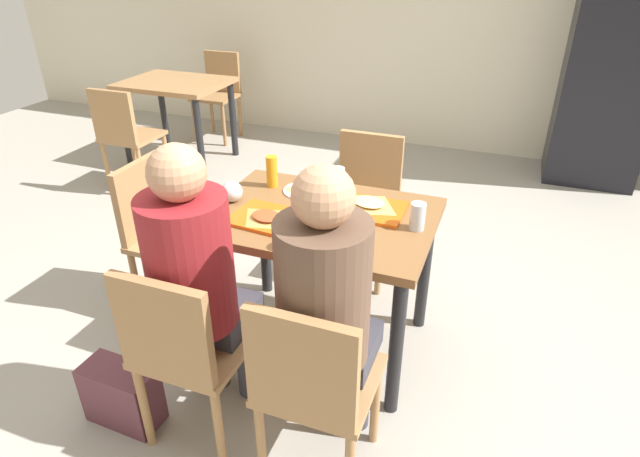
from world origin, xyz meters
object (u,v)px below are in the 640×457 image
at_px(pizza_slice_b, 369,203).
at_px(background_table, 176,95).
at_px(person_in_brown_jacket, 327,302).
at_px(paper_plate_near_edge, 337,241).
at_px(main_table, 320,235).
at_px(background_chair_near, 125,132).
at_px(chair_near_left, 184,347).
at_px(condiment_bottle, 272,171).
at_px(foil_bundle, 232,192).
at_px(background_chair_far, 219,89).
at_px(chair_left_end, 162,227).
at_px(tray_red_near, 272,219).
at_px(soda_can, 418,216).
at_px(pizza_slice_a, 266,217).
at_px(plastic_cup_a, 338,177).
at_px(chair_near_right, 312,383).
at_px(handbag, 122,395).
at_px(person_in_red, 197,273).
at_px(paper_plate_center, 306,191).
at_px(tray_red_far, 365,209).
at_px(drink_fridge, 612,66).
at_px(plastic_cup_b, 298,238).
at_px(pizza_slice_c, 306,188).
at_px(chair_far_side, 365,195).
at_px(pizza_slice_d, 343,239).

xyz_separation_m(pizza_slice_b, background_table, (-2.30, 1.80, -0.15)).
height_order(person_in_brown_jacket, paper_plate_near_edge, person_in_brown_jacket).
distance_m(main_table, background_chair_near, 2.44).
xyz_separation_m(chair_near_left, background_chair_near, (-1.85, 1.97, 0.00)).
height_order(condiment_bottle, foil_bundle, condiment_bottle).
xyz_separation_m(background_chair_near, background_chair_far, (0.00, 1.47, 0.00)).
bearing_deg(chair_left_end, tray_red_near, -10.35).
relative_size(condiment_bottle, background_table, 0.18).
xyz_separation_m(chair_left_end, background_chair_far, (-1.21, 2.68, 0.00)).
relative_size(soda_can, background_chair_near, 0.14).
xyz_separation_m(main_table, chair_left_end, (-0.90, 0.00, -0.13)).
distance_m(chair_near_left, person_in_brown_jacket, 0.59).
bearing_deg(pizza_slice_a, plastic_cup_a, 70.17).
bearing_deg(chair_near_right, chair_near_left, 180.00).
bearing_deg(handbag, person_in_red, 24.09).
xyz_separation_m(pizza_slice_b, background_chair_near, (-2.30, 1.07, -0.26)).
bearing_deg(tray_red_near, chair_near_left, -97.03).
relative_size(chair_near_left, paper_plate_center, 3.88).
distance_m(tray_red_far, drink_fridge, 3.01).
distance_m(paper_plate_near_edge, pizza_slice_a, 0.36).
bearing_deg(drink_fridge, plastic_cup_b, -113.72).
bearing_deg(soda_can, handbag, -142.82).
bearing_deg(main_table, background_table, 137.35).
relative_size(main_table, soda_can, 8.46).
distance_m(person_in_brown_jacket, plastic_cup_b, 0.38).
relative_size(chair_left_end, tray_red_far, 2.37).
height_order(pizza_slice_b, handbag, pizza_slice_b).
bearing_deg(paper_plate_center, pizza_slice_c, 71.79).
bearing_deg(drink_fridge, chair_near_left, -114.91).
relative_size(chair_far_side, tray_red_far, 2.37).
bearing_deg(soda_can, person_in_brown_jacket, -105.82).
height_order(drink_fridge, background_chair_far, drink_fridge).
xyz_separation_m(chair_far_side, background_chair_far, (-2.11, 1.92, 0.00)).
bearing_deg(chair_left_end, background_table, 121.92).
height_order(main_table, condiment_bottle, condiment_bottle).
height_order(condiment_bottle, background_chair_near, condiment_bottle).
distance_m(chair_left_end, tray_red_far, 1.11).
distance_m(pizza_slice_c, pizza_slice_d, 0.54).
height_order(chair_near_right, pizza_slice_b, chair_near_right).
bearing_deg(background_table, soda_can, -37.07).
xyz_separation_m(chair_near_left, drink_fridge, (1.68, 3.61, 0.45)).
bearing_deg(pizza_slice_b, drink_fridge, 65.60).
relative_size(tray_red_far, handbag, 1.12).
xyz_separation_m(person_in_brown_jacket, tray_red_far, (-0.08, 0.73, 0.00)).
bearing_deg(person_in_red, chair_far_side, 79.39).
bearing_deg(chair_near_right, background_chair_far, 124.58).
xyz_separation_m(tray_red_near, background_chair_far, (-1.93, 2.81, -0.25)).
xyz_separation_m(chair_left_end, pizza_slice_d, (1.08, -0.21, 0.26)).
height_order(pizza_slice_b, background_table, pizza_slice_b).
bearing_deg(person_in_red, drink_fridge, 64.21).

